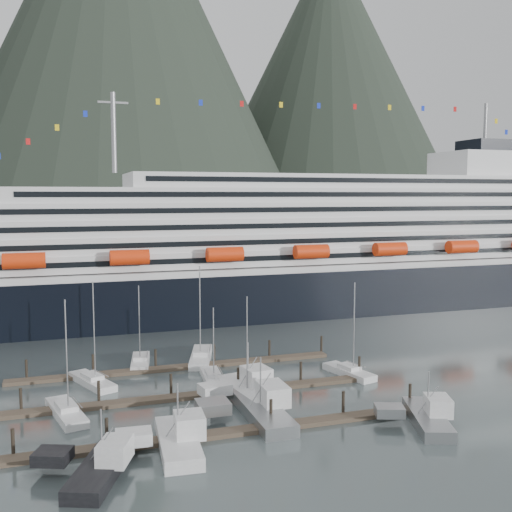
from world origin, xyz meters
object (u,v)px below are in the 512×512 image
(sailboat_c, at_px, (213,379))
(trawler_e, at_px, (247,390))
(sailboat_d, at_px, (243,394))
(trawler_a, at_px, (101,464))
(trawler_c, at_px, (259,408))
(sailboat_f, at_px, (140,362))
(trawler_d, at_px, (426,417))
(sailboat_g, at_px, (201,358))
(sailboat_b, at_px, (66,413))
(trawler_b, at_px, (177,440))
(sailboat_h, at_px, (349,372))
(cruise_ship, at_px, (297,256))
(sailboat_e, at_px, (92,382))

(sailboat_c, relative_size, trawler_e, 0.88)
(sailboat_d, distance_m, trawler_a, 24.72)
(sailboat_c, bearing_deg, trawler_c, -166.36)
(sailboat_f, bearing_deg, trawler_d, -131.36)
(trawler_c, bearing_deg, trawler_e, -4.67)
(sailboat_g, xyz_separation_m, trawler_e, (1.76, -18.68, 0.53))
(trawler_a, bearing_deg, sailboat_b, 31.94)
(sailboat_g, bearing_deg, sailboat_f, 104.02)
(sailboat_b, distance_m, trawler_b, 16.82)
(sailboat_f, height_order, sailboat_g, sailboat_g)
(sailboat_d, height_order, trawler_b, sailboat_d)
(sailboat_g, relative_size, trawler_e, 1.24)
(sailboat_c, height_order, sailboat_h, sailboat_h)
(sailboat_b, distance_m, sailboat_h, 39.11)
(sailboat_d, distance_m, trawler_d, 22.86)
(sailboat_f, distance_m, sailboat_g, 9.38)
(sailboat_b, distance_m, sailboat_f, 21.83)
(trawler_d, xyz_separation_m, trawler_e, (-16.64, 14.92, 0.11))
(sailboat_f, bearing_deg, cruise_ship, -39.38)
(sailboat_d, xyz_separation_m, sailboat_g, (-1.29, 18.43, 0.04))
(sailboat_e, relative_size, trawler_b, 1.24)
(sailboat_f, relative_size, trawler_d, 1.09)
(trawler_b, bearing_deg, trawler_d, -90.02)
(sailboat_e, bearing_deg, sailboat_g, -89.02)
(sailboat_f, bearing_deg, sailboat_e, 145.21)
(sailboat_c, relative_size, sailboat_g, 0.71)
(trawler_b, bearing_deg, sailboat_f, 3.63)
(cruise_ship, bearing_deg, sailboat_d, -118.53)
(sailboat_f, bearing_deg, trawler_c, -148.28)
(cruise_ship, bearing_deg, sailboat_h, -103.61)
(sailboat_d, bearing_deg, trawler_d, -147.08)
(sailboat_d, height_order, sailboat_e, sailboat_e)
(sailboat_h, height_order, trawler_e, sailboat_h)
(cruise_ship, relative_size, trawler_a, 16.42)
(sailboat_e, height_order, trawler_d, sailboat_e)
(cruise_ship, bearing_deg, trawler_c, -115.83)
(sailboat_c, bearing_deg, cruise_ship, -28.55)
(sailboat_d, distance_m, sailboat_h, 17.72)
(sailboat_d, bearing_deg, sailboat_e, 42.85)
(cruise_ship, relative_size, sailboat_h, 14.93)
(sailboat_d, bearing_deg, sailboat_b, 74.45)
(sailboat_f, relative_size, trawler_b, 1.07)
(trawler_b, relative_size, trawler_d, 1.01)
(sailboat_d, bearing_deg, sailboat_h, -92.02)
(sailboat_c, height_order, trawler_c, sailboat_c)
(trawler_c, bearing_deg, sailboat_c, 8.40)
(trawler_b, distance_m, trawler_c, 12.55)
(sailboat_c, xyz_separation_m, sailboat_g, (0.85, 11.04, 0.05))
(sailboat_b, xyz_separation_m, sailboat_d, (21.66, -0.01, -0.02))
(trawler_a, relative_size, trawler_b, 1.07)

